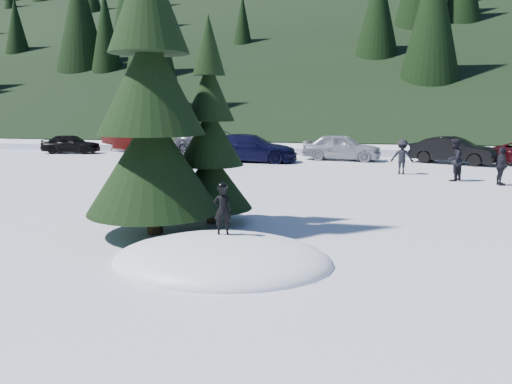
% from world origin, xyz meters
% --- Properties ---
extents(ground, '(200.00, 200.00, 0.00)m').
position_xyz_m(ground, '(0.00, 0.00, 0.00)').
color(ground, white).
rests_on(ground, ground).
extents(snow_mound, '(4.48, 3.52, 0.96)m').
position_xyz_m(snow_mound, '(0.00, 0.00, 0.00)').
color(snow_mound, white).
rests_on(snow_mound, ground).
extents(forest_hillside, '(200.00, 60.00, 25.00)m').
position_xyz_m(forest_hillside, '(0.00, 54.00, 12.50)').
color(forest_hillside, black).
rests_on(forest_hillside, ground).
extents(spruce_tall, '(3.20, 3.20, 8.60)m').
position_xyz_m(spruce_tall, '(-2.20, 1.80, 3.32)').
color(spruce_tall, '#302010').
rests_on(spruce_tall, ground).
extents(spruce_short, '(2.20, 2.20, 5.37)m').
position_xyz_m(spruce_short, '(-1.20, 3.20, 2.10)').
color(spruce_short, '#302010').
rests_on(spruce_short, ground).
extents(child_skier, '(0.41, 0.31, 1.01)m').
position_xyz_m(child_skier, '(-0.07, 0.34, 0.98)').
color(child_skier, black).
rests_on(child_skier, snow_mound).
extents(adult_0, '(1.03, 1.08, 1.76)m').
position_xyz_m(adult_0, '(6.45, 12.54, 0.88)').
color(adult_0, black).
rests_on(adult_0, ground).
extents(adult_1, '(0.51, 0.93, 1.51)m').
position_xyz_m(adult_1, '(8.06, 11.66, 0.75)').
color(adult_1, black).
rests_on(adult_1, ground).
extents(adult_2, '(1.08, 0.69, 1.59)m').
position_xyz_m(adult_2, '(4.50, 14.26, 0.79)').
color(adult_2, black).
rests_on(adult_2, ground).
extents(car_0, '(3.88, 2.01, 1.26)m').
position_xyz_m(car_0, '(-16.02, 20.28, 0.63)').
color(car_0, black).
rests_on(car_0, ground).
extents(car_1, '(4.38, 2.97, 1.37)m').
position_xyz_m(car_1, '(-12.80, 22.17, 0.68)').
color(car_1, '#380C0A').
rests_on(car_1, ground).
extents(car_2, '(5.93, 3.52, 1.54)m').
position_xyz_m(car_2, '(-6.38, 21.84, 0.77)').
color(car_2, '#4B4B52').
rests_on(car_2, ground).
extents(car_3, '(5.33, 2.30, 1.53)m').
position_xyz_m(car_3, '(-3.41, 17.87, 0.77)').
color(car_3, black).
rests_on(car_3, ground).
extents(car_4, '(4.66, 2.47, 1.51)m').
position_xyz_m(car_4, '(1.58, 19.72, 0.76)').
color(car_4, '#9DA0A6').
rests_on(car_4, ground).
extents(car_5, '(4.64, 3.19, 1.45)m').
position_xyz_m(car_5, '(7.52, 19.16, 0.72)').
color(car_5, black).
rests_on(car_5, ground).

